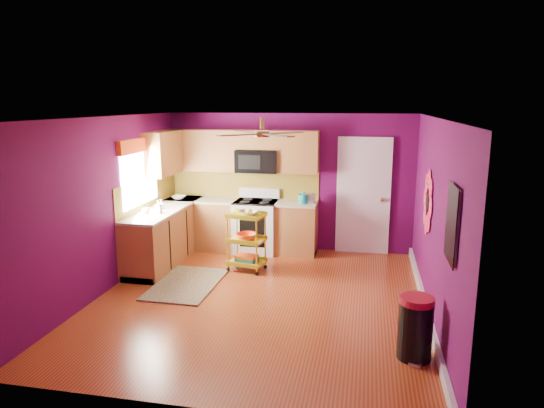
# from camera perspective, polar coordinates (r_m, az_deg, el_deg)

# --- Properties ---
(ground) EXTENTS (5.00, 5.00, 0.00)m
(ground) POSITION_cam_1_polar(r_m,az_deg,el_deg) (6.89, -1.45, -11.15)
(ground) COLOR maroon
(ground) RESTS_ON ground
(room_envelope) EXTENTS (4.54, 5.04, 2.52)m
(room_envelope) POSITION_cam_1_polar(r_m,az_deg,el_deg) (6.42, -1.29, 2.36)
(room_envelope) COLOR #540948
(room_envelope) RESTS_ON ground
(lower_cabinets) EXTENTS (2.81, 2.31, 0.94)m
(lower_cabinets) POSITION_cam_1_polar(r_m,az_deg,el_deg) (8.75, -7.49, -3.16)
(lower_cabinets) COLOR brown
(lower_cabinets) RESTS_ON ground
(electric_range) EXTENTS (0.76, 0.66, 1.13)m
(electric_range) POSITION_cam_1_polar(r_m,az_deg,el_deg) (8.86, -1.87, -2.55)
(electric_range) COLOR white
(electric_range) RESTS_ON ground
(upper_cabinetry) EXTENTS (2.80, 2.30, 1.26)m
(upper_cabinetry) POSITION_cam_1_polar(r_m,az_deg,el_deg) (8.80, -6.35, 6.01)
(upper_cabinetry) COLOR brown
(upper_cabinetry) RESTS_ON ground
(left_window) EXTENTS (0.08, 1.35, 1.08)m
(left_window) POSITION_cam_1_polar(r_m,az_deg,el_deg) (8.14, -15.32, 4.73)
(left_window) COLOR white
(left_window) RESTS_ON ground
(panel_door) EXTENTS (0.95, 0.11, 2.15)m
(panel_door) POSITION_cam_1_polar(r_m,az_deg,el_deg) (8.81, 10.69, 0.78)
(panel_door) COLOR white
(panel_door) RESTS_ON ground
(right_wall_art) EXTENTS (0.04, 2.74, 1.04)m
(right_wall_art) POSITION_cam_1_polar(r_m,az_deg,el_deg) (6.03, 18.86, -0.74)
(right_wall_art) COLOR black
(right_wall_art) RESTS_ON ground
(ceiling_fan) EXTENTS (1.01, 1.01, 0.26)m
(ceiling_fan) POSITION_cam_1_polar(r_m,az_deg,el_deg) (6.54, -1.17, 8.35)
(ceiling_fan) COLOR #BF8C3F
(ceiling_fan) RESTS_ON ground
(shag_rug) EXTENTS (0.92, 1.48, 0.02)m
(shag_rug) POSITION_cam_1_polar(r_m,az_deg,el_deg) (7.50, -10.00, -9.24)
(shag_rug) COLOR black
(shag_rug) RESTS_ON ground
(rolling_cart) EXTENTS (0.64, 0.52, 1.04)m
(rolling_cart) POSITION_cam_1_polar(r_m,az_deg,el_deg) (7.86, -2.97, -4.08)
(rolling_cart) COLOR gold
(rolling_cart) RESTS_ON ground
(trash_can) EXTENTS (0.46, 0.46, 0.70)m
(trash_can) POSITION_cam_1_polar(r_m,az_deg,el_deg) (5.53, 16.50, -13.79)
(trash_can) COLOR black
(trash_can) RESTS_ON ground
(teal_kettle) EXTENTS (0.18, 0.18, 0.21)m
(teal_kettle) POSITION_cam_1_polar(r_m,az_deg,el_deg) (8.55, 3.71, 0.62)
(teal_kettle) COLOR teal
(teal_kettle) RESTS_ON lower_cabinets
(toaster) EXTENTS (0.22, 0.15, 0.18)m
(toaster) POSITION_cam_1_polar(r_m,az_deg,el_deg) (8.57, 4.30, 0.68)
(toaster) COLOR beige
(toaster) RESTS_ON lower_cabinets
(soap_bottle_a) EXTENTS (0.09, 0.10, 0.21)m
(soap_bottle_a) POSITION_cam_1_polar(r_m,az_deg,el_deg) (8.00, -13.23, -0.31)
(soap_bottle_a) COLOR #EA3F72
(soap_bottle_a) RESTS_ON lower_cabinets
(soap_bottle_b) EXTENTS (0.12, 0.12, 0.16)m
(soap_bottle_b) POSITION_cam_1_polar(r_m,az_deg,el_deg) (8.32, -12.90, -0.02)
(soap_bottle_b) COLOR white
(soap_bottle_b) RESTS_ON lower_cabinets
(counter_dish) EXTENTS (0.25, 0.25, 0.06)m
(counter_dish) POSITION_cam_1_polar(r_m,az_deg,el_deg) (9.09, -10.88, 0.78)
(counter_dish) COLOR white
(counter_dish) RESTS_ON lower_cabinets
(counter_cup) EXTENTS (0.12, 0.12, 0.09)m
(counter_cup) POSITION_cam_1_polar(r_m,az_deg,el_deg) (8.03, -14.63, -0.77)
(counter_cup) COLOR white
(counter_cup) RESTS_ON lower_cabinets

